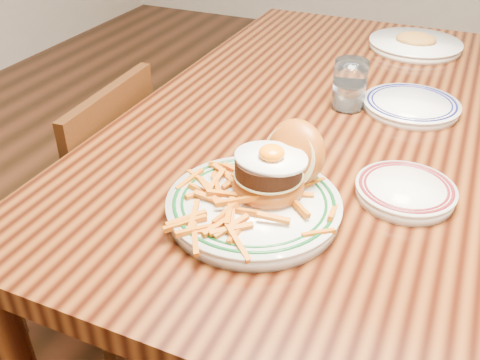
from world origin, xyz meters
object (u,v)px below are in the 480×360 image
at_px(table, 312,140).
at_px(side_plate, 405,190).
at_px(main_plate, 261,191).
at_px(chair_left, 92,208).

height_order(table, side_plate, side_plate).
height_order(main_plate, side_plate, main_plate).
bearing_deg(chair_left, side_plate, -7.57).
distance_m(table, side_plate, 0.42).
distance_m(main_plate, side_plate, 0.28).
xyz_separation_m(table, side_plate, (0.27, -0.30, 0.10)).
xyz_separation_m(table, chair_left, (-0.56, -0.24, -0.23)).
relative_size(main_plate, side_plate, 1.79).
relative_size(table, main_plate, 4.76).
bearing_deg(side_plate, chair_left, 157.51).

